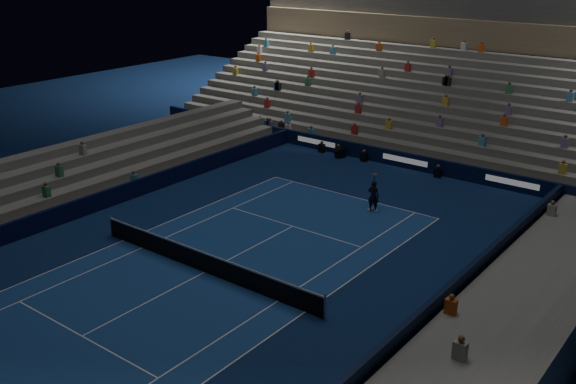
% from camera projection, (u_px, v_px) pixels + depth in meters
% --- Properties ---
extents(ground, '(90.00, 90.00, 0.00)m').
position_uv_depth(ground, '(205.00, 272.00, 28.79)').
color(ground, '#0B1E47').
rests_on(ground, ground).
extents(court_surface, '(10.97, 23.77, 0.01)m').
position_uv_depth(court_surface, '(205.00, 272.00, 28.79)').
color(court_surface, navy).
rests_on(court_surface, ground).
extents(sponsor_barrier_far, '(44.00, 0.25, 1.00)m').
position_uv_depth(sponsor_barrier_far, '(406.00, 160.00, 42.36)').
color(sponsor_barrier_far, black).
rests_on(sponsor_barrier_far, ground).
extents(sponsor_barrier_east, '(0.25, 37.00, 1.00)m').
position_uv_depth(sponsor_barrier_east, '(402.00, 337.00, 23.07)').
color(sponsor_barrier_east, black).
rests_on(sponsor_barrier_east, ground).
extents(sponsor_barrier_west, '(0.25, 37.00, 1.00)m').
position_uv_depth(sponsor_barrier_west, '(71.00, 211.00, 34.16)').
color(sponsor_barrier_west, black).
rests_on(sponsor_barrier_west, ground).
extents(grandstand_main, '(44.00, 15.20, 11.20)m').
position_uv_depth(grandstand_main, '(469.00, 93.00, 48.34)').
color(grandstand_main, '#62635E').
rests_on(grandstand_main, ground).
extents(grandstand_east, '(5.00, 37.00, 2.50)m').
position_uv_depth(grandstand_east, '(500.00, 363.00, 20.95)').
color(grandstand_east, slate).
rests_on(grandstand_east, ground).
extents(grandstand_west, '(5.00, 37.00, 2.50)m').
position_uv_depth(grandstand_west, '(32.00, 190.00, 36.00)').
color(grandstand_west, slate).
rests_on(grandstand_west, ground).
extents(tennis_net, '(12.90, 0.10, 1.10)m').
position_uv_depth(tennis_net, '(204.00, 262.00, 28.62)').
color(tennis_net, '#B2B2B7').
rests_on(tennis_net, ground).
extents(tennis_player, '(0.70, 0.52, 1.74)m').
position_uv_depth(tennis_player, '(373.00, 196.00, 35.21)').
color(tennis_player, black).
rests_on(tennis_player, ground).
extents(broadcast_camera, '(0.65, 1.02, 0.65)m').
position_uv_depth(broadcast_camera, '(340.00, 153.00, 44.48)').
color(broadcast_camera, black).
rests_on(broadcast_camera, ground).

